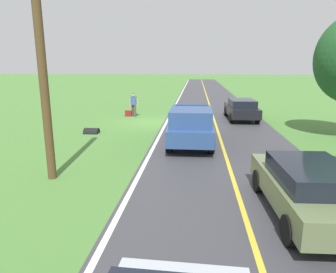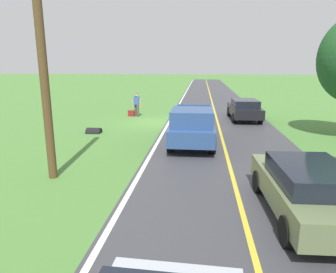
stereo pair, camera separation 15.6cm
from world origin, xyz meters
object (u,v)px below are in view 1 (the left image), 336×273
object	(u,v)px
hitchhiker_walking	(134,103)
utility_pole_roadside	(41,54)
suitcase_carried	(128,113)
pickup_truck_passing	(191,125)
sedan_mid_oncoming	(308,187)
sedan_near_oncoming	(241,109)

from	to	relation	value
hitchhiker_walking	utility_pole_roadside	world-z (taller)	utility_pole_roadside
utility_pole_roadside	hitchhiker_walking	bearing A→B (deg)	-91.12
suitcase_carried	utility_pole_roadside	xyz separation A→B (m)	(-0.18, 12.56, 3.84)
pickup_truck_passing	utility_pole_roadside	bearing A→B (deg)	47.07
pickup_truck_passing	sedan_mid_oncoming	bearing A→B (deg)	114.15
hitchhiker_walking	sedan_mid_oncoming	xyz separation A→B (m)	(-7.39, 14.51, -0.23)
sedan_near_oncoming	sedan_mid_oncoming	distance (m)	13.93
sedan_mid_oncoming	utility_pole_roadside	size ratio (longest dim) A/B	0.55
hitchhiker_walking	suitcase_carried	bearing A→B (deg)	8.29
sedan_mid_oncoming	utility_pole_roadside	bearing A→B (deg)	-13.88
hitchhiker_walking	pickup_truck_passing	distance (m)	8.83
hitchhiker_walking	sedan_mid_oncoming	distance (m)	16.28
suitcase_carried	utility_pole_roadside	size ratio (longest dim) A/B	0.06
hitchhiker_walking	sedan_mid_oncoming	bearing A→B (deg)	116.98
suitcase_carried	sedan_near_oncoming	xyz separation A→B (m)	(-8.14, 0.52, 0.53)
utility_pole_roadside	sedan_mid_oncoming	bearing A→B (deg)	166.12
suitcase_carried	pickup_truck_passing	size ratio (longest dim) A/B	0.09
hitchhiker_walking	pickup_truck_passing	bearing A→B (deg)	119.37
suitcase_carried	sedan_mid_oncoming	size ratio (longest dim) A/B	0.10
sedan_mid_oncoming	hitchhiker_walking	bearing A→B (deg)	-63.02
sedan_mid_oncoming	sedan_near_oncoming	bearing A→B (deg)	-91.35
hitchhiker_walking	utility_pole_roadside	xyz separation A→B (m)	(0.25, 12.62, 3.08)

